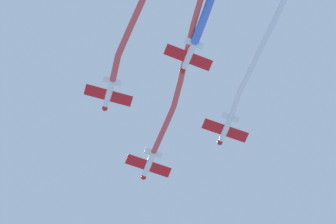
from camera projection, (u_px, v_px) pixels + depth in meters
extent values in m
ellipsoid|color=white|center=(149.00, 164.00, 86.63)|extent=(2.11, 4.09, 0.83)
sphere|color=red|center=(144.00, 177.00, 87.29)|extent=(0.89, 0.89, 0.70)
ellipsoid|color=#1E2D4C|center=(147.00, 167.00, 87.09)|extent=(0.85, 1.13, 0.44)
cube|color=red|center=(148.00, 166.00, 86.57)|extent=(6.00, 3.23, 0.11)
cube|color=white|center=(153.00, 153.00, 86.12)|extent=(2.42, 1.48, 0.09)
cube|color=red|center=(153.00, 152.00, 86.55)|extent=(0.41, 0.90, 1.14)
cylinder|color=#DB4C4C|center=(159.00, 140.00, 85.29)|extent=(1.70, 3.32, 0.88)
cylinder|color=#DB4C4C|center=(169.00, 118.00, 84.21)|extent=(1.68, 3.25, 0.90)
cylinder|color=#DB4C4C|center=(177.00, 94.00, 83.24)|extent=(2.24, 3.50, 1.05)
cylinder|color=#DB4C4C|center=(184.00, 67.00, 82.15)|extent=(2.21, 3.28, 0.73)
cylinder|color=#DB4C4C|center=(190.00, 39.00, 80.93)|extent=(2.32, 3.61, 0.75)
cylinder|color=#DB4C4C|center=(197.00, 11.00, 79.65)|extent=(2.08, 3.32, 0.86)
sphere|color=#DB4C4C|center=(154.00, 151.00, 85.90)|extent=(0.69, 0.69, 0.69)
sphere|color=#DB4C4C|center=(164.00, 130.00, 84.69)|extent=(0.69, 0.69, 0.69)
sphere|color=#DB4C4C|center=(174.00, 107.00, 83.74)|extent=(0.69, 0.69, 0.69)
sphere|color=#DB4C4C|center=(181.00, 80.00, 82.74)|extent=(0.69, 0.69, 0.69)
sphere|color=#DB4C4C|center=(186.00, 54.00, 81.57)|extent=(0.69, 0.69, 0.69)
sphere|color=#DB4C4C|center=(193.00, 24.00, 80.29)|extent=(0.69, 0.69, 0.69)
ellipsoid|color=white|center=(109.00, 94.00, 82.73)|extent=(2.36, 4.03, 0.83)
sphere|color=red|center=(105.00, 108.00, 83.40)|extent=(0.92, 0.92, 0.70)
ellipsoid|color=#1E2D4C|center=(108.00, 97.00, 83.19)|extent=(0.91, 1.15, 0.44)
cube|color=red|center=(108.00, 95.00, 82.67)|extent=(5.94, 3.59, 0.11)
cube|color=white|center=(112.00, 81.00, 82.20)|extent=(2.41, 1.62, 0.09)
cube|color=red|center=(112.00, 81.00, 82.63)|extent=(0.47, 0.89, 1.14)
cylinder|color=#DB4C4C|center=(116.00, 67.00, 81.58)|extent=(2.14, 3.03, 1.18)
cylinder|color=#DB4C4C|center=(123.00, 43.00, 80.61)|extent=(1.66, 3.37, 0.87)
cylinder|color=#DB4C4C|center=(135.00, 18.00, 79.51)|extent=(1.71, 3.58, 0.94)
sphere|color=#DB4C4C|center=(113.00, 79.00, 81.98)|extent=(0.75, 0.75, 0.75)
sphere|color=#DB4C4C|center=(118.00, 55.00, 81.19)|extent=(0.75, 0.75, 0.75)
sphere|color=#DB4C4C|center=(129.00, 31.00, 80.04)|extent=(0.75, 0.75, 0.75)
sphere|color=#DB4C4C|center=(141.00, 4.00, 78.98)|extent=(0.75, 0.75, 0.75)
ellipsoid|color=white|center=(226.00, 129.00, 85.18)|extent=(2.13, 4.08, 0.83)
sphere|color=red|center=(220.00, 142.00, 85.84)|extent=(0.90, 0.90, 0.70)
ellipsoid|color=#1E2D4C|center=(224.00, 132.00, 85.64)|extent=(0.86, 1.14, 0.44)
cube|color=red|center=(225.00, 131.00, 85.12)|extent=(6.00, 3.26, 0.11)
cube|color=white|center=(231.00, 117.00, 84.67)|extent=(2.42, 1.49, 0.09)
cube|color=red|center=(230.00, 117.00, 85.10)|extent=(0.41, 0.90, 1.14)
cylinder|color=white|center=(235.00, 104.00, 83.84)|extent=(2.01, 3.08, 0.90)
cylinder|color=white|center=(244.00, 83.00, 82.82)|extent=(1.56, 2.98, 0.99)
cylinder|color=white|center=(254.00, 62.00, 81.77)|extent=(1.80, 2.94, 1.22)
cylinder|color=white|center=(265.00, 40.00, 80.64)|extent=(1.55, 3.21, 0.85)
cylinder|color=white|center=(276.00, 18.00, 79.54)|extent=(1.78, 2.90, 1.14)
sphere|color=white|center=(232.00, 115.00, 84.45)|extent=(0.69, 0.69, 0.69)
sphere|color=white|center=(239.00, 93.00, 83.23)|extent=(0.69, 0.69, 0.69)
sphere|color=white|center=(249.00, 72.00, 82.42)|extent=(0.69, 0.69, 0.69)
sphere|color=white|center=(259.00, 52.00, 81.12)|extent=(0.69, 0.69, 0.69)
sphere|color=white|center=(271.00, 28.00, 80.16)|extent=(0.69, 0.69, 0.69)
sphere|color=white|center=(281.00, 7.00, 78.92)|extent=(0.69, 0.69, 0.69)
ellipsoid|color=white|center=(189.00, 56.00, 81.19)|extent=(2.04, 4.09, 0.83)
sphere|color=red|center=(183.00, 70.00, 81.84)|extent=(0.89, 0.89, 0.70)
ellipsoid|color=#1E2D4C|center=(187.00, 59.00, 81.65)|extent=(0.84, 1.13, 0.44)
cube|color=red|center=(188.00, 57.00, 81.13)|extent=(6.01, 3.13, 0.11)
cube|color=white|center=(194.00, 43.00, 80.68)|extent=(2.42, 1.45, 0.09)
cube|color=red|center=(194.00, 43.00, 81.11)|extent=(0.39, 0.91, 1.14)
cylinder|color=#4C75DB|center=(201.00, 27.00, 80.03)|extent=(2.33, 3.74, 1.59)
sphere|color=#4C75DB|center=(195.00, 41.00, 80.46)|extent=(0.96, 0.96, 0.96)
sphere|color=#4C75DB|center=(206.00, 12.00, 79.60)|extent=(0.96, 0.96, 0.96)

